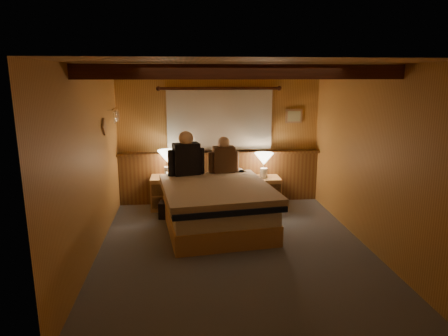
{
  "coord_description": "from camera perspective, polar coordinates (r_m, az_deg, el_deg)",
  "views": [
    {
      "loc": [
        -0.65,
        -4.97,
        2.28
      ],
      "look_at": [
        -0.09,
        0.4,
        1.01
      ],
      "focal_mm": 32.0,
      "sensor_mm": 36.0,
      "label": 1
    }
  ],
  "objects": [
    {
      "name": "floor",
      "position": [
        5.51,
        1.43,
        -11.26
      ],
      "size": [
        4.2,
        4.2,
        0.0
      ],
      "primitive_type": "plane",
      "color": "#575B67",
      "rests_on": "ground"
    },
    {
      "name": "ceiling",
      "position": [
        5.02,
        1.59,
        14.56
      ],
      "size": [
        4.2,
        4.2,
        0.0
      ],
      "primitive_type": "plane",
      "rotation": [
        3.14,
        0.0,
        0.0
      ],
      "color": "#BC8546",
      "rests_on": "wall_back"
    },
    {
      "name": "wall_back",
      "position": [
        7.18,
        -0.66,
        4.54
      ],
      "size": [
        3.6,
        0.0,
        3.6
      ],
      "primitive_type": "plane",
      "rotation": [
        1.57,
        0.0,
        0.0
      ],
      "color": "#CA9448",
      "rests_on": "floor"
    },
    {
      "name": "wall_left",
      "position": [
        5.21,
        -18.51,
        0.55
      ],
      "size": [
        0.0,
        4.2,
        4.2
      ],
      "primitive_type": "plane",
      "rotation": [
        1.57,
        0.0,
        1.57
      ],
      "color": "#CA9448",
      "rests_on": "floor"
    },
    {
      "name": "wall_right",
      "position": [
        5.65,
        19.94,
        1.37
      ],
      "size": [
        0.0,
        4.2,
        4.2
      ],
      "primitive_type": "plane",
      "rotation": [
        1.57,
        0.0,
        -1.57
      ],
      "color": "#CA9448",
      "rests_on": "floor"
    },
    {
      "name": "wall_front",
      "position": [
        3.14,
        6.51,
        -7.02
      ],
      "size": [
        3.6,
        0.0,
        3.6
      ],
      "primitive_type": "plane",
      "rotation": [
        -1.57,
        0.0,
        0.0
      ],
      "color": "#CA9448",
      "rests_on": "floor"
    },
    {
      "name": "wainscot",
      "position": [
        7.26,
        -0.6,
        -1.12
      ],
      "size": [
        3.6,
        0.23,
        0.94
      ],
      "color": "brown",
      "rests_on": "wall_back"
    },
    {
      "name": "curtain_window",
      "position": [
        7.07,
        -0.62,
        7.03
      ],
      "size": [
        2.18,
        0.09,
        1.11
      ],
      "color": "#4F2313",
      "rests_on": "wall_back"
    },
    {
      "name": "ceiling_beams",
      "position": [
        5.16,
        1.36,
        13.53
      ],
      "size": [
        3.6,
        1.65,
        0.16
      ],
      "color": "#4F2313",
      "rests_on": "ceiling"
    },
    {
      "name": "coat_rail",
      "position": [
        6.66,
        -15.26,
        7.46
      ],
      "size": [
        0.05,
        0.55,
        0.24
      ],
      "color": "white",
      "rests_on": "wall_left"
    },
    {
      "name": "framed_print",
      "position": [
        7.36,
        9.95,
        7.3
      ],
      "size": [
        0.3,
        0.04,
        0.25
      ],
      "color": "#AC7E56",
      "rests_on": "wall_back"
    },
    {
      "name": "bed",
      "position": [
        6.09,
        -1.2,
        -5.25
      ],
      "size": [
        1.77,
        2.16,
        0.68
      ],
      "rotation": [
        0.0,
        0.0,
        0.13
      ],
      "color": "tan",
      "rests_on": "floor"
    },
    {
      "name": "nightstand_left",
      "position": [
        7.01,
        -8.24,
        -3.5
      ],
      "size": [
        0.52,
        0.47,
        0.57
      ],
      "rotation": [
        0.0,
        0.0,
        -0.01
      ],
      "color": "tan",
      "rests_on": "floor"
    },
    {
      "name": "nightstand_right",
      "position": [
        7.08,
        5.98,
        -3.42
      ],
      "size": [
        0.49,
        0.44,
        0.53
      ],
      "rotation": [
        0.0,
        0.0,
        -0.01
      ],
      "color": "tan",
      "rests_on": "floor"
    },
    {
      "name": "lamp_left",
      "position": [
        6.88,
        -8.01,
        1.39
      ],
      "size": [
        0.35,
        0.35,
        0.46
      ],
      "color": "silver",
      "rests_on": "nightstand_left"
    },
    {
      "name": "lamp_right",
      "position": [
        6.94,
        5.72,
        1.08
      ],
      "size": [
        0.33,
        0.33,
        0.43
      ],
      "color": "silver",
      "rests_on": "nightstand_right"
    },
    {
      "name": "person_left",
      "position": [
        6.53,
        -5.41,
        1.61
      ],
      "size": [
        0.6,
        0.34,
        0.75
      ],
      "rotation": [
        0.0,
        0.0,
        0.25
      ],
      "color": "black",
      "rests_on": "bed"
    },
    {
      "name": "person_right",
      "position": [
        6.67,
        -0.04,
        1.47
      ],
      "size": [
        0.52,
        0.24,
        0.63
      ],
      "rotation": [
        0.0,
        0.0,
        0.1
      ],
      "color": "#492F1D",
      "rests_on": "bed"
    },
    {
      "name": "duffel_bag",
      "position": [
        6.6,
        -7.29,
        -5.85
      ],
      "size": [
        0.47,
        0.32,
        0.32
      ],
      "rotation": [
        0.0,
        0.0,
        -0.13
      ],
      "color": "black",
      "rests_on": "floor"
    }
  ]
}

